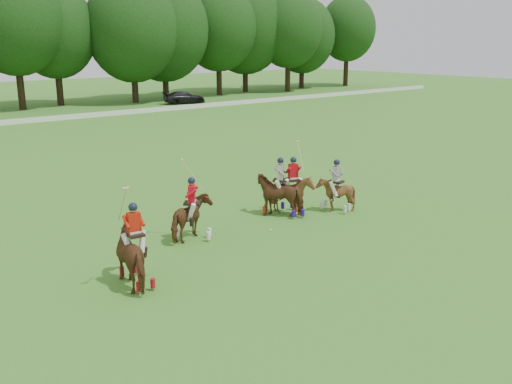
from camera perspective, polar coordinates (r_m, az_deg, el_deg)
ground at (r=17.79m, az=5.30°, el=-7.80°), size 180.00×180.00×0.00m
car_right at (r=64.13m, az=-7.17°, el=9.36°), size 4.90×2.88×1.33m
polo_red_a at (r=16.77m, az=-11.94°, el=-6.18°), size 1.33×2.18×3.00m
polo_red_b at (r=20.18m, az=-6.37°, el=-2.58°), size 2.01×2.03×2.81m
polo_red_c at (r=22.99m, az=3.70°, el=-0.18°), size 1.81×1.91×2.91m
polo_stripe_a at (r=22.95m, az=2.42°, el=-0.21°), size 1.95×2.06×2.35m
polo_stripe_b at (r=23.62m, az=7.97°, el=-0.11°), size 1.50×1.60×2.18m
polo_ball at (r=21.15m, az=1.45°, el=-3.83°), size 0.09×0.09×0.09m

